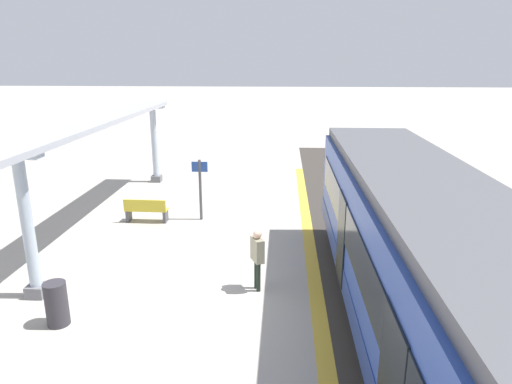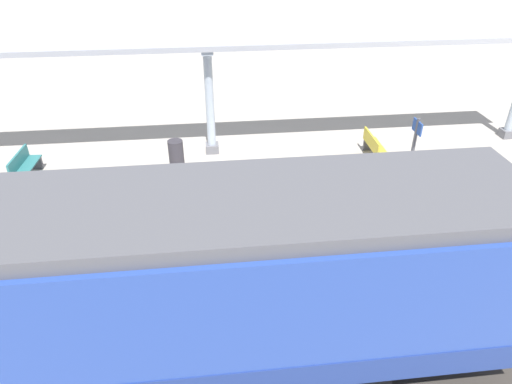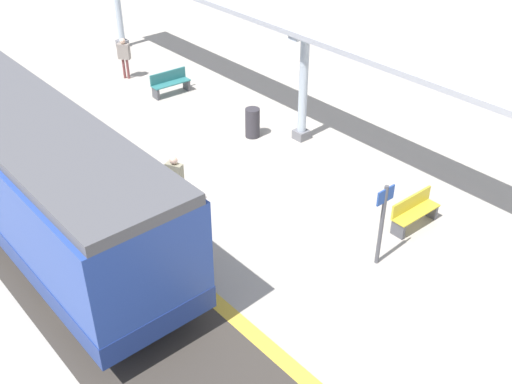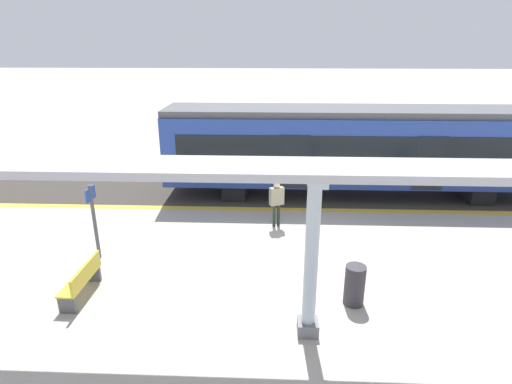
# 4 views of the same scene
# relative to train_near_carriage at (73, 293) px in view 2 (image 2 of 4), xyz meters

# --- Properties ---
(ground_plane) EXTENTS (176.00, 176.00, 0.00)m
(ground_plane) POSITION_rel_train_near_carriage_xyz_m (5.32, -2.22, -1.83)
(ground_plane) COLOR #A9A296
(tactile_edge_strip) EXTENTS (0.36, 28.10, 0.01)m
(tactile_edge_strip) POSITION_rel_train_near_carriage_xyz_m (1.78, -2.22, -1.83)
(tactile_edge_strip) COLOR gold
(tactile_edge_strip) RESTS_ON ground
(trackbed) EXTENTS (3.20, 40.10, 0.01)m
(trackbed) POSITION_rel_train_near_carriage_xyz_m (-0.00, -2.22, -1.83)
(trackbed) COLOR #38332D
(trackbed) RESTS_ON ground
(train_near_carriage) EXTENTS (2.65, 14.77, 3.48)m
(train_near_carriage) POSITION_rel_train_near_carriage_xyz_m (0.00, 0.00, 0.00)
(train_near_carriage) COLOR #26439A
(train_near_carriage) RESTS_ON ground
(canopy_pillar_second) EXTENTS (1.10, 0.44, 3.56)m
(canopy_pillar_second) POSITION_rel_train_near_carriage_xyz_m (8.59, -2.44, -0.03)
(canopy_pillar_second) COLOR slate
(canopy_pillar_second) RESTS_ON ground
(canopy_beam) EXTENTS (1.20, 23.04, 0.16)m
(canopy_beam) POSITION_rel_train_near_carriage_xyz_m (8.59, -2.14, 1.81)
(canopy_beam) COLOR #A8AAB2
(canopy_beam) RESTS_ON canopy_pillar_nearest
(bench_near_end) EXTENTS (1.51, 0.47, 0.86)m
(bench_near_end) POSITION_rel_train_near_carriage_xyz_m (7.46, -7.78, -1.39)
(bench_near_end) COLOR gold
(bench_near_end) RESTS_ON ground
(bench_mid_platform) EXTENTS (1.52, 0.51, 0.86)m
(bench_mid_platform) POSITION_rel_train_near_carriage_xyz_m (7.36, 3.34, -1.39)
(bench_mid_platform) COLOR #2D7374
(bench_mid_platform) RESTS_ON ground
(trash_bin) EXTENTS (0.48, 0.48, 0.99)m
(trash_bin) POSITION_rel_train_near_carriage_xyz_m (7.49, -1.28, -1.34)
(trash_bin) COLOR #302D33
(trash_bin) RESTS_ON ground
(platform_info_sign) EXTENTS (0.56, 0.10, 2.20)m
(platform_info_sign) POSITION_rel_train_near_carriage_xyz_m (5.56, -8.18, -0.51)
(platform_info_sign) COLOR #4C4C51
(platform_info_sign) RESTS_ON ground
(passenger_waiting_near_edge) EXTENTS (0.38, 0.51, 1.60)m
(passenger_waiting_near_edge) POSITION_rel_train_near_carriage_xyz_m (3.24, -3.08, -0.84)
(passenger_waiting_near_edge) COLOR black
(passenger_waiting_near_edge) RESTS_ON ground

